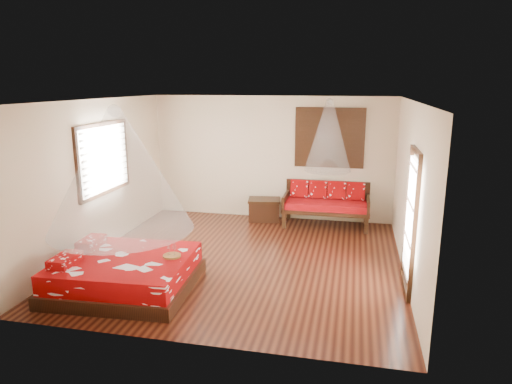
{
  "coord_description": "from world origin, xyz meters",
  "views": [
    {
      "loc": [
        1.85,
        -7.41,
        3.09
      ],
      "look_at": [
        0.14,
        0.44,
        1.15
      ],
      "focal_mm": 32.0,
      "sensor_mm": 36.0,
      "label": 1
    }
  ],
  "objects": [
    {
      "name": "bed",
      "position": [
        -1.49,
        -1.51,
        0.25
      ],
      "size": [
        2.12,
        1.94,
        0.63
      ],
      "rotation": [
        0.0,
        0.0,
        0.06
      ],
      "color": "black",
      "rests_on": "floor"
    },
    {
      "name": "mosquito_net_main",
      "position": [
        -1.48,
        -1.51,
        1.85
      ],
      "size": [
        2.11,
        2.11,
        1.8
      ],
      "primitive_type": "cone",
      "color": "white",
      "rests_on": "ceiling"
    },
    {
      "name": "mosquito_net_daybed",
      "position": [
        1.3,
        2.25,
        2.0
      ],
      "size": [
        0.99,
        0.99,
        1.5
      ],
      "primitive_type": "cone",
      "color": "white",
      "rests_on": "ceiling"
    },
    {
      "name": "daybed",
      "position": [
        1.3,
        2.38,
        0.52
      ],
      "size": [
        1.86,
        0.83,
        0.96
      ],
      "color": "black",
      "rests_on": "floor"
    },
    {
      "name": "wine_tray",
      "position": [
        -0.79,
        -1.31,
        0.56
      ],
      "size": [
        0.27,
        0.27,
        0.22
      ],
      "rotation": [
        0.0,
        0.0,
        0.14
      ],
      "color": "brown",
      "rests_on": "bed"
    },
    {
      "name": "window_left",
      "position": [
        -2.71,
        0.2,
        1.7
      ],
      "size": [
        0.1,
        1.74,
        1.34
      ],
      "color": "black",
      "rests_on": "wall_left"
    },
    {
      "name": "room",
      "position": [
        0.0,
        0.0,
        1.4
      ],
      "size": [
        5.54,
        5.54,
        2.84
      ],
      "color": "black",
      "rests_on": "ground"
    },
    {
      "name": "glazed_door",
      "position": [
        2.72,
        -0.6,
        1.07
      ],
      "size": [
        0.08,
        1.02,
        2.16
      ],
      "color": "black",
      "rests_on": "floor"
    },
    {
      "name": "storage_chest",
      "position": [
        -0.1,
        2.45,
        0.25
      ],
      "size": [
        0.8,
        0.64,
        0.5
      ],
      "rotation": [
        0.0,
        0.0,
        0.16
      ],
      "color": "black",
      "rests_on": "floor"
    },
    {
      "name": "shutter_panel",
      "position": [
        1.3,
        2.72,
        1.9
      ],
      "size": [
        1.52,
        0.06,
        1.32
      ],
      "color": "black",
      "rests_on": "wall_back"
    }
  ]
}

